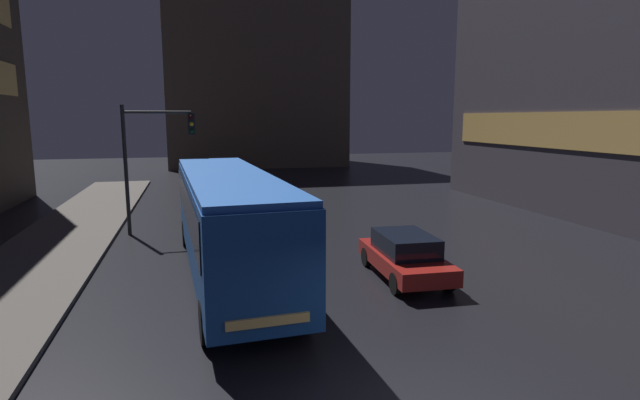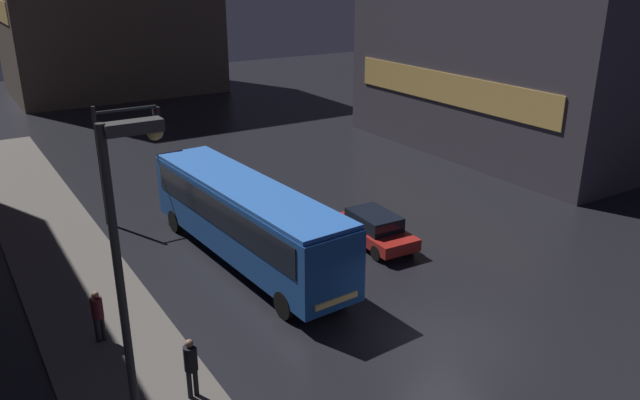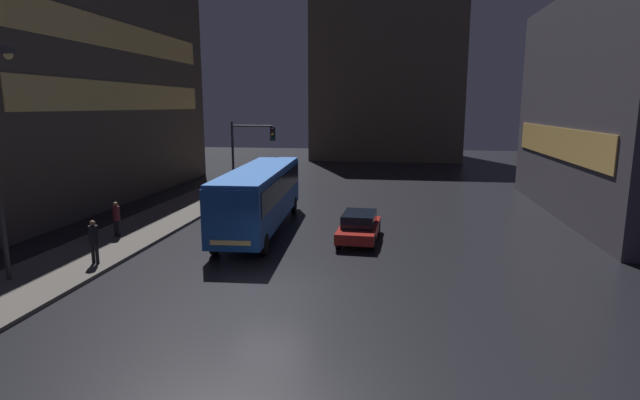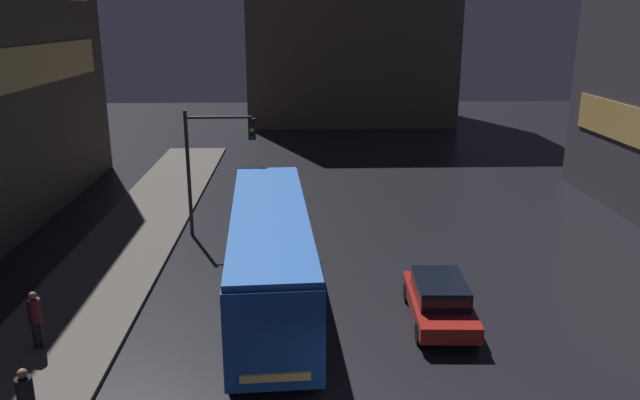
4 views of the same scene
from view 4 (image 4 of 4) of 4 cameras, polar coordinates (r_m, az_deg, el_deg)
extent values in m
cube|color=#56514C|center=(23.59, -19.88, -7.57)|extent=(4.00, 48.00, 0.15)
cube|color=#EAC66B|center=(28.83, -26.99, 10.45)|extent=(0.24, 22.43, 1.80)
cube|color=#E0B25B|center=(59.03, -6.35, 14.82)|extent=(0.24, 10.20, 1.80)
cube|color=#194793|center=(20.55, -4.57, -4.80)|extent=(3.12, 12.02, 2.61)
cube|color=black|center=(20.36, -4.60, -3.34)|extent=(3.13, 11.08, 1.10)
cube|color=blue|center=(20.09, -4.66, -1.11)|extent=(3.06, 11.78, 0.16)
cube|color=#F4CC72|center=(15.60, -4.11, -15.87)|extent=(1.72, 0.20, 0.20)
cylinder|color=black|center=(17.09, -0.30, -14.46)|extent=(0.31, 1.01, 1.00)
cylinder|color=black|center=(17.07, -8.11, -14.69)|extent=(0.31, 1.01, 1.00)
cylinder|color=black|center=(25.32, -2.12, -3.86)|extent=(0.31, 1.01, 1.00)
cylinder|color=black|center=(25.30, -7.23, -4.00)|extent=(0.31, 1.01, 1.00)
cube|color=maroon|center=(20.29, 10.84, -9.36)|extent=(1.98, 4.31, 0.50)
cube|color=black|center=(20.05, 10.92, -7.94)|extent=(1.63, 2.40, 0.61)
cylinder|color=black|center=(19.32, 13.98, -11.72)|extent=(0.23, 0.65, 0.64)
cylinder|color=black|center=(19.01, 9.08, -11.90)|extent=(0.23, 0.65, 0.64)
cylinder|color=black|center=(21.80, 12.29, -8.23)|extent=(0.23, 0.65, 0.64)
cylinder|color=black|center=(21.52, 7.98, -8.33)|extent=(0.23, 0.65, 0.64)
cylinder|color=black|center=(19.91, -24.62, -11.14)|extent=(0.14, 0.14, 0.83)
cylinder|color=black|center=(19.84, -24.13, -11.17)|extent=(0.14, 0.14, 0.83)
cylinder|color=#4C191E|center=(19.55, -24.64, -9.16)|extent=(0.49, 0.49, 0.69)
sphere|color=#8C664C|center=(19.37, -24.80, -7.94)|extent=(0.22, 0.22, 0.22)
cylinder|color=black|center=(15.65, -25.36, -15.61)|extent=(0.52, 0.52, 0.72)
sphere|color=#8C664C|center=(15.42, -25.58, -14.12)|extent=(0.22, 0.22, 0.22)
cylinder|color=#2D2D2D|center=(27.32, -11.91, 2.27)|extent=(0.16, 0.16, 5.52)
cylinder|color=#2D2D2D|center=(26.64, -9.27, 7.46)|extent=(2.76, 0.12, 0.12)
cube|color=black|center=(26.58, -6.25, 6.47)|extent=(0.30, 0.24, 0.90)
sphere|color=#390706|center=(26.40, -6.29, 7.01)|extent=(0.18, 0.18, 0.18)
sphere|color=gold|center=(26.44, -6.27, 6.41)|extent=(0.18, 0.18, 0.18)
sphere|color=black|center=(26.49, -6.25, 5.82)|extent=(0.18, 0.18, 0.18)
camera|label=1|loc=(6.02, -23.61, -30.81)|focal=28.00mm
camera|label=2|loc=(10.95, -103.47, 6.83)|focal=35.00mm
camera|label=3|loc=(8.94, 127.23, -28.41)|focal=28.00mm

